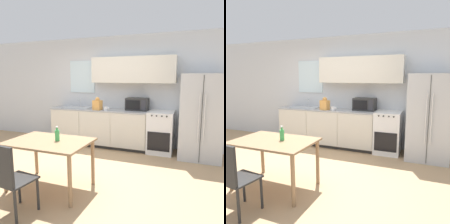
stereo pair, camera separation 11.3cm
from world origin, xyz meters
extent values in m
plane|color=tan|center=(0.00, 0.00, 0.00)|extent=(12.00, 12.00, 0.00)
cube|color=silver|center=(0.00, 1.96, 1.35)|extent=(12.00, 0.06, 2.70)
cube|color=silver|center=(-0.96, 1.92, 1.71)|extent=(0.71, 0.04, 0.82)
cube|color=beige|center=(0.45, 1.77, 1.87)|extent=(2.00, 0.32, 0.61)
cube|color=#333333|center=(-0.34, 1.65, 0.04)|extent=(2.45, 0.56, 0.08)
cube|color=beige|center=(-0.34, 1.62, 0.49)|extent=(2.45, 0.62, 0.81)
cube|color=beige|center=(-1.16, 1.30, 0.49)|extent=(0.80, 0.01, 0.79)
cube|color=beige|center=(-0.34, 1.30, 0.49)|extent=(0.80, 0.01, 0.79)
cube|color=beige|center=(0.48, 1.30, 0.49)|extent=(0.80, 0.01, 0.79)
cube|color=#9EA0A5|center=(-0.34, 1.62, 0.91)|extent=(2.48, 0.65, 0.03)
cube|color=white|center=(1.17, 1.61, 0.47)|extent=(0.56, 0.64, 0.94)
cube|color=black|center=(1.17, 1.29, 0.33)|extent=(0.48, 0.01, 0.41)
cylinder|color=#262626|center=(1.02, 1.28, 0.89)|extent=(0.03, 0.02, 0.03)
cylinder|color=#262626|center=(1.12, 1.28, 0.89)|extent=(0.03, 0.02, 0.03)
cylinder|color=#262626|center=(1.23, 1.28, 0.89)|extent=(0.03, 0.02, 0.03)
cylinder|color=#262626|center=(1.33, 1.28, 0.89)|extent=(0.03, 0.02, 0.03)
cube|color=silver|center=(1.99, 1.54, 0.88)|extent=(0.83, 0.78, 1.77)
cube|color=#3F3F3F|center=(1.99, 1.15, 0.88)|extent=(0.01, 0.01, 1.71)
cylinder|color=silver|center=(1.94, 1.12, 0.92)|extent=(0.02, 0.02, 0.97)
cylinder|color=silver|center=(2.04, 1.12, 0.92)|extent=(0.02, 0.02, 0.97)
cube|color=#B7BABC|center=(-0.96, 1.62, 0.93)|extent=(0.74, 0.41, 0.02)
cylinder|color=silver|center=(-0.96, 1.78, 1.03)|extent=(0.02, 0.02, 0.19)
cylinder|color=silver|center=(-0.96, 1.71, 1.12)|extent=(0.02, 0.14, 0.02)
cube|color=#282828|center=(0.59, 1.73, 1.07)|extent=(0.51, 0.34, 0.29)
cube|color=black|center=(0.53, 1.56, 1.07)|extent=(0.33, 0.01, 0.21)
cube|color=#2D2D33|center=(0.77, 1.56, 1.07)|extent=(0.10, 0.01, 0.23)
cylinder|color=white|center=(-0.09, 1.42, 0.97)|extent=(0.09, 0.09, 0.09)
torus|color=white|center=(-0.02, 1.42, 0.97)|extent=(0.02, 0.07, 0.07)
cube|color=#DB994C|center=(-0.32, 1.44, 1.04)|extent=(0.22, 0.19, 0.23)
sphere|color=#DB994C|center=(-0.32, 1.44, 1.18)|extent=(0.12, 0.12, 0.11)
cube|color=#997551|center=(-0.17, -0.66, 0.73)|extent=(1.22, 0.81, 0.03)
cylinder|color=#997551|center=(-0.72, -1.01, 0.36)|extent=(0.06, 0.06, 0.72)
cylinder|color=#997551|center=(0.39, -1.01, 0.36)|extent=(0.06, 0.06, 0.72)
cylinder|color=#997551|center=(-0.72, -0.32, 0.36)|extent=(0.06, 0.06, 0.72)
cylinder|color=#997551|center=(0.39, -0.32, 0.36)|extent=(0.06, 0.06, 0.72)
cube|color=#282828|center=(-0.16, -1.35, 0.44)|extent=(0.44, 0.44, 0.02)
cylinder|color=#282828|center=(-0.31, -1.16, 0.21)|extent=(0.03, 0.03, 0.43)
cylinder|color=#282828|center=(0.03, -1.20, 0.21)|extent=(0.03, 0.03, 0.43)
cylinder|color=#282828|center=(-0.01, -1.53, 0.21)|extent=(0.03, 0.03, 0.43)
cylinder|color=#3FB259|center=(-0.05, -0.61, 0.83)|extent=(0.07, 0.07, 0.16)
cylinder|color=#3FB259|center=(-0.05, -0.61, 0.93)|extent=(0.03, 0.03, 0.04)
cylinder|color=white|center=(-0.05, -0.61, 0.96)|extent=(0.04, 0.04, 0.02)
camera|label=1|loc=(1.82, -3.29, 1.68)|focal=35.00mm
camera|label=2|loc=(1.93, -3.25, 1.68)|focal=35.00mm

